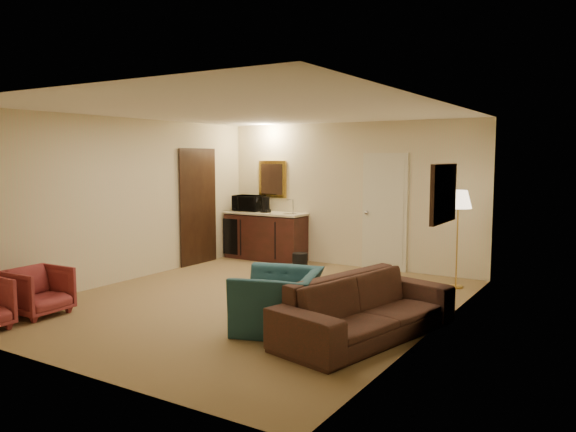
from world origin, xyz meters
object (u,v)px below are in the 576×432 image
object	(u,v)px
waste_bin	(300,263)
coffee_maker	(266,205)
sofa	(367,297)
coffee_table	(279,294)
rose_chair_near	(38,289)
microwave	(248,201)
floor_lamp	(457,239)
wetbar_cabinet	(266,236)
teal_armchair	(278,291)

from	to	relation	value
waste_bin	coffee_maker	distance (m)	1.63
sofa	coffee_table	size ratio (longest dim) A/B	2.81
rose_chair_near	waste_bin	distance (m)	4.26
rose_chair_near	microwave	bearing A→B (deg)	-0.22
coffee_table	sofa	bearing A→B (deg)	-13.95
waste_bin	microwave	distance (m)	2.02
sofa	floor_lamp	bearing A→B (deg)	9.46
sofa	coffee_maker	bearing A→B (deg)	60.48
wetbar_cabinet	waste_bin	distance (m)	1.43
teal_armchair	rose_chair_near	xyz separation A→B (m)	(-2.87, -1.10, -0.12)
rose_chair_near	floor_lamp	distance (m)	5.90
sofa	teal_armchair	xyz separation A→B (m)	(-0.98, -0.27, 0.01)
teal_armchair	wetbar_cabinet	bearing A→B (deg)	-162.24
teal_armchair	coffee_maker	bearing A→B (deg)	-162.26
microwave	teal_armchair	bearing A→B (deg)	-53.96
teal_armchair	microwave	distance (m)	4.79
sofa	wetbar_cabinet	bearing A→B (deg)	60.40
wetbar_cabinet	coffee_table	size ratio (longest dim) A/B	2.02
waste_bin	coffee_maker	xyz separation A→B (m)	(-1.17, 0.68, 0.90)
floor_lamp	microwave	world-z (taller)	floor_lamp
floor_lamp	microwave	bearing A→B (deg)	173.61
teal_armchair	rose_chair_near	world-z (taller)	teal_armchair
floor_lamp	waste_bin	xyz separation A→B (m)	(-2.60, -0.27, -0.58)
waste_bin	floor_lamp	bearing A→B (deg)	5.88
sofa	waste_bin	size ratio (longest dim) A/B	6.85
teal_armchair	floor_lamp	size ratio (longest dim) A/B	0.69
rose_chair_near	coffee_table	xyz separation A→B (m)	(2.50, 1.71, -0.10)
wetbar_cabinet	coffee_maker	size ratio (longest dim) A/B	5.49
coffee_table	floor_lamp	world-z (taller)	floor_lamp
rose_chair_near	microwave	size ratio (longest dim) A/B	1.18
coffee_maker	sofa	bearing A→B (deg)	-36.15
wetbar_cabinet	coffee_maker	bearing A→B (deg)	-52.28
wetbar_cabinet	teal_armchair	xyz separation A→B (m)	(2.62, -3.62, -0.01)
coffee_table	coffee_maker	bearing A→B (deg)	126.73
teal_armchair	coffee_table	size ratio (longest dim) A/B	1.27
floor_lamp	coffee_maker	world-z (taller)	floor_lamp
microwave	coffee_table	bearing A→B (deg)	-52.51
coffee_maker	wetbar_cabinet	bearing A→B (deg)	134.38
wetbar_cabinet	microwave	distance (m)	0.77
wetbar_cabinet	sofa	distance (m)	4.92
coffee_table	coffee_maker	xyz separation A→B (m)	(-2.22, 2.98, 0.84)
wetbar_cabinet	coffee_maker	world-z (taller)	coffee_maker
coffee_table	floor_lamp	distance (m)	3.04
microwave	coffee_maker	size ratio (longest dim) A/B	1.89
wetbar_cabinet	waste_bin	xyz separation A→B (m)	(1.20, -0.72, -0.29)
floor_lamp	waste_bin	size ratio (longest dim) A/B	4.48
floor_lamp	teal_armchair	bearing A→B (deg)	-110.40
coffee_table	microwave	xyz separation A→B (m)	(-2.67, 3.03, 0.88)
sofa	coffee_table	xyz separation A→B (m)	(-1.36, 0.34, -0.21)
wetbar_cabinet	microwave	bearing A→B (deg)	177.22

